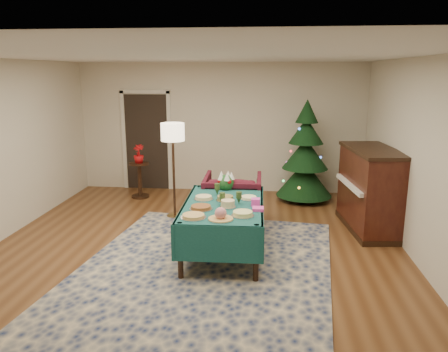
# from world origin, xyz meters

# --- Properties ---
(room_shell) EXTENTS (7.00, 7.00, 7.00)m
(room_shell) POSITION_xyz_m (0.00, 0.00, 1.35)
(room_shell) COLOR #593319
(room_shell) RESTS_ON ground
(doorway) EXTENTS (1.08, 0.04, 2.16)m
(doorway) POSITION_xyz_m (-1.60, 3.48, 1.10)
(doorway) COLOR black
(doorway) RESTS_ON ground
(rug) EXTENTS (3.67, 4.54, 0.02)m
(rug) POSITION_xyz_m (0.21, -0.50, 0.01)
(rug) COLOR #14224D
(rug) RESTS_ON ground
(buffet_table) EXTENTS (1.15, 1.92, 0.74)m
(buffet_table) POSITION_xyz_m (0.41, 0.12, 0.59)
(buffet_table) COLOR black
(buffet_table) RESTS_ON ground
(platter_0) EXTENTS (0.32, 0.32, 0.05)m
(platter_0) POSITION_xyz_m (0.10, -0.55, 0.76)
(platter_0) COLOR silver
(platter_0) RESTS_ON buffet_table
(platter_1) EXTENTS (0.31, 0.31, 0.16)m
(platter_1) POSITION_xyz_m (0.45, -0.59, 0.80)
(platter_1) COLOR silver
(platter_1) RESTS_ON buffet_table
(platter_2) EXTENTS (0.29, 0.29, 0.06)m
(platter_2) POSITION_xyz_m (0.71, -0.42, 0.77)
(platter_2) COLOR silver
(platter_2) RESTS_ON buffet_table
(platter_3) EXTENTS (0.31, 0.31, 0.05)m
(platter_3) POSITION_xyz_m (0.14, -0.20, 0.76)
(platter_3) COLOR silver
(platter_3) RESTS_ON buffet_table
(platter_4) EXTENTS (0.22, 0.22, 0.10)m
(platter_4) POSITION_xyz_m (0.49, -0.08, 0.78)
(platter_4) COLOR silver
(platter_4) RESTS_ON buffet_table
(platter_5) EXTENTS (0.27, 0.27, 0.05)m
(platter_5) POSITION_xyz_m (0.11, 0.26, 0.76)
(platter_5) COLOR silver
(platter_5) RESTS_ON buffet_table
(platter_6) EXTENTS (0.26, 0.26, 0.07)m
(platter_6) POSITION_xyz_m (0.42, 0.22, 0.77)
(platter_6) COLOR silver
(platter_6) RESTS_ON buffet_table
(platter_7) EXTENTS (0.26, 0.26, 0.04)m
(platter_7) POSITION_xyz_m (0.75, 0.34, 0.76)
(platter_7) COLOR silver
(platter_7) RESTS_ON buffet_table
(goblet_0) EXTENTS (0.08, 0.08, 0.17)m
(goblet_0) POSITION_xyz_m (0.28, 0.51, 0.83)
(goblet_0) COLOR #2D471E
(goblet_0) RESTS_ON buffet_table
(goblet_1) EXTENTS (0.08, 0.08, 0.17)m
(goblet_1) POSITION_xyz_m (0.62, 0.09, 0.83)
(goblet_1) COLOR #2D471E
(goblet_1) RESTS_ON buffet_table
(goblet_2) EXTENTS (0.08, 0.08, 0.17)m
(goblet_2) POSITION_xyz_m (0.40, 0.03, 0.83)
(goblet_2) COLOR #2D471E
(goblet_2) RESTS_ON buffet_table
(napkin_stack) EXTENTS (0.15, 0.15, 0.04)m
(napkin_stack) POSITION_xyz_m (0.89, -0.17, 0.76)
(napkin_stack) COLOR #F444AD
(napkin_stack) RESTS_ON buffet_table
(gift_box) EXTENTS (0.12, 0.12, 0.10)m
(gift_box) POSITION_xyz_m (0.85, 0.04, 0.79)
(gift_box) COLOR #F644BC
(gift_box) RESTS_ON buffet_table
(centerpiece) EXTENTS (0.27, 0.27, 0.30)m
(centerpiece) POSITION_xyz_m (0.37, 0.85, 0.87)
(centerpiece) COLOR #1E4C1E
(centerpiece) RESTS_ON buffet_table
(armchair) EXTENTS (0.94, 0.89, 0.95)m
(armchair) POSITION_xyz_m (0.44, 1.29, 0.48)
(armchair) COLOR #440E1A
(armchair) RESTS_ON ground
(floor_lamp) EXTENTS (0.40, 0.40, 1.66)m
(floor_lamp) POSITION_xyz_m (-0.61, 1.61, 1.41)
(floor_lamp) COLOR #A57F3F
(floor_lamp) RESTS_ON ground
(side_table) EXTENTS (0.40, 0.40, 0.72)m
(side_table) POSITION_xyz_m (-1.57, 2.76, 0.35)
(side_table) COLOR black
(side_table) RESTS_ON ground
(potted_plant) EXTENTS (0.21, 0.37, 0.21)m
(potted_plant) POSITION_xyz_m (-1.57, 2.76, 0.82)
(potted_plant) COLOR #B60D10
(potted_plant) RESTS_ON side_table
(christmas_tree) EXTENTS (1.35, 1.35, 2.00)m
(christmas_tree) POSITION_xyz_m (1.74, 2.90, 0.90)
(christmas_tree) COLOR black
(christmas_tree) RESTS_ON ground
(piano) EXTENTS (0.88, 1.61, 1.33)m
(piano) POSITION_xyz_m (2.65, 1.31, 0.65)
(piano) COLOR black
(piano) RESTS_ON ground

